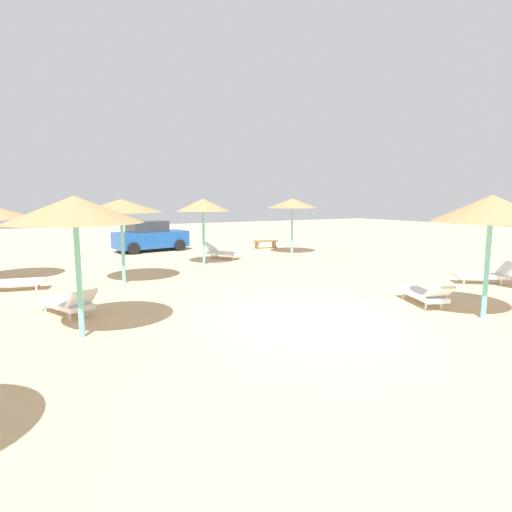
{
  "coord_description": "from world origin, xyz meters",
  "views": [
    {
      "loc": [
        -6.01,
        -7.53,
        2.88
      ],
      "look_at": [
        0.0,
        3.0,
        1.2
      ],
      "focal_mm": 28.34,
      "sensor_mm": 36.0,
      "label": 1
    }
  ],
  "objects": [
    {
      "name": "lounger_3",
      "position": [
        7.69,
        0.48,
        0.33
      ],
      "size": [
        1.85,
        1.64,
        0.8
      ],
      "color": "white",
      "rests_on": "ground"
    },
    {
      "name": "lounger_2",
      "position": [
        2.37,
        10.55,
        0.33
      ],
      "size": [
        1.5,
        1.91,
        0.81
      ],
      "color": "white",
      "rests_on": "ground"
    },
    {
      "name": "parked_car",
      "position": [
        0.08,
        15.27,
        0.82
      ],
      "size": [
        4.18,
        2.39,
        1.72
      ],
      "color": "#194C9E",
      "rests_on": "ground"
    },
    {
      "name": "parasol_7",
      "position": [
        6.36,
        10.25,
        2.7
      ],
      "size": [
        2.63,
        2.63,
        2.97
      ],
      "color": "#6BC6BC",
      "rests_on": "ground"
    },
    {
      "name": "parasol_2",
      "position": [
        0.82,
        9.13,
        2.66
      ],
      "size": [
        2.32,
        2.32,
        2.95
      ],
      "color": "#6BC6BC",
      "rests_on": "ground"
    },
    {
      "name": "parasol_4",
      "position": [
        3.61,
        -1.94,
        2.67
      ],
      "size": [
        2.72,
        2.72,
        3.01
      ],
      "color": "#6BC6BC",
      "rests_on": "ground"
    },
    {
      "name": "lounger_4",
      "position": [
        3.42,
        -0.4,
        0.32
      ],
      "size": [
        1.31,
        1.99,
        0.72
      ],
      "color": "white",
      "rests_on": "ground"
    },
    {
      "name": "ground_plane",
      "position": [
        0.0,
        0.0,
        0.0
      ],
      "size": [
        80.0,
        80.0,
        0.0
      ],
      "primitive_type": "plane",
      "color": "#D1B284"
    },
    {
      "name": "lounger_1",
      "position": [
        -6.52,
        7.35,
        0.31
      ],
      "size": [
        2.0,
        1.03,
        0.66
      ],
      "color": "white",
      "rests_on": "ground"
    },
    {
      "name": "parasol_0",
      "position": [
        -5.12,
        1.46,
        2.68
      ],
      "size": [
        2.71,
        2.71,
        2.97
      ],
      "color": "#6BC6BC",
      "rests_on": "ground"
    },
    {
      "name": "bench_1",
      "position": [
        6.44,
        13.1,
        0.35
      ],
      "size": [
        1.55,
        0.66,
        0.49
      ],
      "color": "brown",
      "rests_on": "ground"
    },
    {
      "name": "parasol_6",
      "position": [
        -3.14,
        6.79,
        2.68
      ],
      "size": [
        2.78,
        2.78,
        2.92
      ],
      "color": "#6BC6BC",
      "rests_on": "ground"
    },
    {
      "name": "lounger_0",
      "position": [
        -5.22,
        3.41,
        0.32
      ],
      "size": [
        1.33,
        1.97,
        0.76
      ],
      "color": "white",
      "rests_on": "ground"
    }
  ]
}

